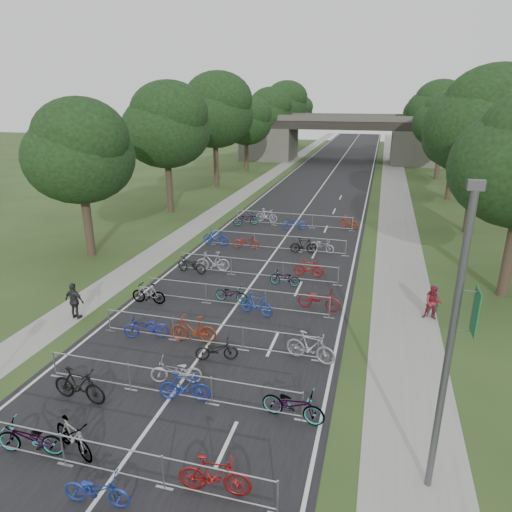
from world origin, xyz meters
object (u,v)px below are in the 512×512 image
(bike_0, at_px, (30,439))
(bike_1, at_px, (73,437))
(lamppost, at_px, (452,345))
(overpass_bridge, at_px, (341,138))
(bike_2, at_px, (97,490))
(pedestrian_a, at_px, (432,301))
(pedestrian_b, at_px, (433,303))
(pedestrian_c, at_px, (75,301))

(bike_0, distance_m, bike_1, 1.24)
(lamppost, bearing_deg, overpass_bridge, 97.53)
(overpass_bridge, height_order, bike_2, overpass_bridge)
(pedestrian_a, bearing_deg, bike_0, 45.12)
(bike_0, bearing_deg, pedestrian_b, 126.41)
(overpass_bridge, height_order, pedestrian_b, overpass_bridge)
(pedestrian_b, bearing_deg, bike_1, -130.97)
(bike_1, bearing_deg, pedestrian_a, -18.64)
(bike_0, relative_size, bike_1, 1.09)
(bike_1, bearing_deg, bike_0, 130.29)
(pedestrian_b, bearing_deg, pedestrian_a, 91.63)
(bike_1, relative_size, pedestrian_b, 1.13)
(pedestrian_a, bearing_deg, lamppost, 84.50)
(bike_0, distance_m, bike_2, 3.04)
(lamppost, xyz_separation_m, pedestrian_a, (0.87, 10.43, -3.45))
(lamppost, bearing_deg, bike_0, -170.43)
(overpass_bridge, height_order, pedestrian_c, overpass_bridge)
(overpass_bridge, relative_size, lamppost, 3.78)
(bike_1, relative_size, pedestrian_a, 1.12)
(overpass_bridge, bearing_deg, pedestrian_a, -80.07)
(lamppost, height_order, pedestrian_a, lamppost)
(overpass_bridge, height_order, bike_1, overpass_bridge)
(pedestrian_b, bearing_deg, bike_2, -123.15)
(lamppost, distance_m, bike_2, 9.50)
(bike_0, bearing_deg, bike_1, 98.05)
(pedestrian_b, bearing_deg, pedestrian_c, -163.31)
(overpass_bridge, relative_size, bike_1, 16.68)
(bike_1, bearing_deg, overpass_bridge, 21.99)
(overpass_bridge, distance_m, bike_1, 64.59)
(bike_0, bearing_deg, bike_2, 61.60)
(pedestrian_b, distance_m, pedestrian_c, 16.57)
(lamppost, relative_size, bike_2, 4.61)
(overpass_bridge, relative_size, pedestrian_c, 17.62)
(overpass_bridge, distance_m, bike_2, 65.95)
(overpass_bridge, distance_m, pedestrian_c, 57.58)
(overpass_bridge, xyz_separation_m, bike_1, (-1.55, -64.51, -2.97))
(bike_0, height_order, bike_2, bike_0)
(bike_2, bearing_deg, overpass_bridge, -5.73)
(overpass_bridge, distance_m, bike_0, 64.99)
(lamppost, xyz_separation_m, pedestrian_c, (-15.13, 5.88, -3.40))
(bike_2, height_order, pedestrian_c, pedestrian_c)
(pedestrian_c, bearing_deg, pedestrian_a, -156.95)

